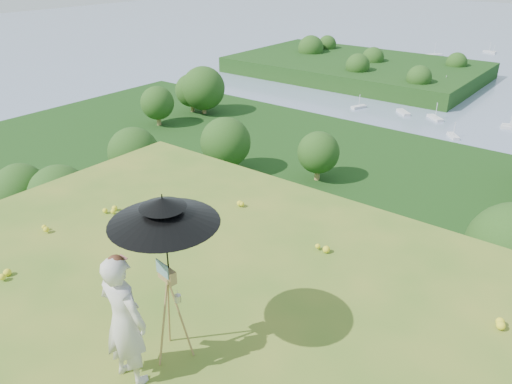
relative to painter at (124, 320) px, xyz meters
The scene contains 5 objects.
peninsula 173.49m from the painter, 115.68° to the left, with size 90.00×60.00×12.00m, color #10380F, non-canonical shape.
painter is the anchor object (origin of this frame).
field_easel 0.63m from the painter, 76.93° to the left, with size 0.55×0.55×1.46m, color olive, non-canonical shape.
sun_umbrella 1.09m from the painter, 77.46° to the left, with size 1.30×1.30×1.13m, color black, non-canonical shape.
painter_cap 0.83m from the painter, ahead, with size 0.20×0.24×0.10m, color #BF6C69, non-canonical shape.
Camera 1 is at (3.08, -1.70, 4.78)m, focal length 35.00 mm.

